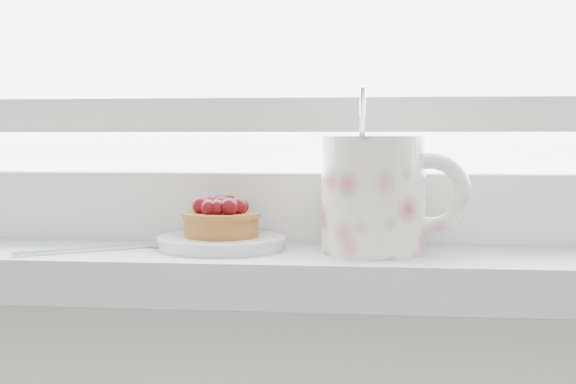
# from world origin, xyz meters

# --- Properties ---
(saucer) EXTENTS (0.12, 0.12, 0.01)m
(saucer) POSITION_xyz_m (-0.08, 1.89, 0.95)
(saucer) COLOR silver
(saucer) RESTS_ON windowsill
(raspberry_tart) EXTENTS (0.07, 0.07, 0.04)m
(raspberry_tart) POSITION_xyz_m (-0.08, 1.89, 0.97)
(raspberry_tart) COLOR brown
(raspberry_tart) RESTS_ON saucer
(floral_mug) EXTENTS (0.14, 0.11, 0.16)m
(floral_mug) POSITION_xyz_m (0.07, 1.88, 1.00)
(floral_mug) COLOR silver
(floral_mug) RESTS_ON windowsill
(fork) EXTENTS (0.16, 0.13, 0.00)m
(fork) POSITION_xyz_m (-0.18, 1.87, 0.94)
(fork) COLOR silver
(fork) RESTS_ON windowsill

